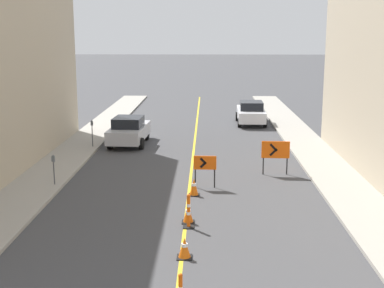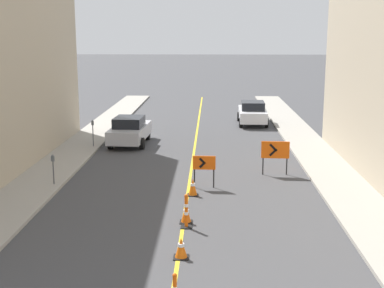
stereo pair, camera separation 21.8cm
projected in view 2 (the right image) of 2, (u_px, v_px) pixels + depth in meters
lane_stripe at (195, 147)px, 29.47m from camera, size 0.12×46.66×0.01m
sidewalk_left at (82, 145)px, 29.68m from camera, size 2.24×46.66×0.13m
sidewalk_right at (309, 147)px, 29.23m from camera, size 2.24×46.66×0.13m
traffic_cone_third at (181, 248)px, 14.97m from camera, size 0.43×0.43×0.60m
traffic_cone_fourth at (186, 214)px, 17.77m from camera, size 0.42×0.42×0.62m
traffic_cone_fifth at (193, 187)px, 20.73m from camera, size 0.42×0.42×0.68m
delineator_post_rear at (186, 213)px, 17.27m from camera, size 0.36×0.36×1.13m
arrow_barricade_primary at (204, 165)px, 21.64m from camera, size 0.93×0.10×1.33m
arrow_barricade_secondary at (275, 151)px, 23.60m from camera, size 1.24×0.12×1.51m
parked_car_curb_near at (130, 130)px, 30.11m from camera, size 2.01×4.38×1.59m
parked_car_curb_mid at (252, 113)px, 36.76m from camera, size 1.94×4.34×1.59m
parking_meter_near_curb at (53, 163)px, 21.71m from camera, size 0.12×0.11×1.23m
parking_meter_far_curb at (93, 128)px, 28.98m from camera, size 0.12×0.11×1.44m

